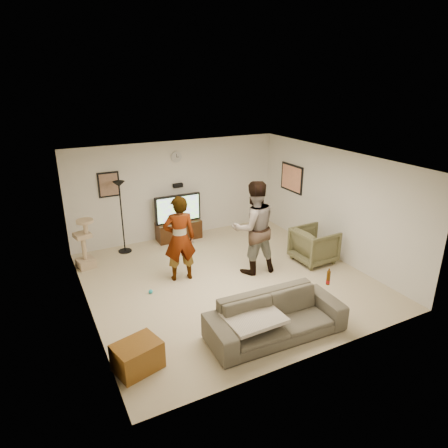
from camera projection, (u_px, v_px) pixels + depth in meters
name	position (u px, v px, depth m)	size (l,w,h in m)	color
floor	(227.00, 279.00, 8.32)	(5.50, 5.50, 0.02)	#C5B185
ceiling	(227.00, 160.00, 7.43)	(5.50, 5.50, 0.02)	white
wall_back	(177.00, 190.00, 10.16)	(5.50, 0.04, 2.50)	silver
wall_front	(318.00, 284.00, 5.59)	(5.50, 0.04, 2.50)	silver
wall_left	(83.00, 249.00, 6.69)	(0.04, 5.50, 2.50)	silver
wall_right	(334.00, 204.00, 9.05)	(0.04, 5.50, 2.50)	silver
wall_clock	(176.00, 157.00, 9.84)	(0.26, 0.26, 0.04)	silver
wall_speaker	(178.00, 185.00, 10.07)	(0.25, 0.10, 0.10)	black
picture_back	(109.00, 185.00, 9.29)	(0.42, 0.03, 0.52)	brown
picture_right	(292.00, 178.00, 10.29)	(0.03, 0.78, 0.62)	tan
tv_stand	(179.00, 230.00, 10.27)	(1.14, 0.45, 0.47)	black
console_box	(184.00, 243.00, 10.01)	(0.40, 0.30, 0.07)	beige
tv	(178.00, 209.00, 10.06)	(1.20, 0.08, 0.71)	black
tv_screen	(179.00, 209.00, 10.03)	(1.10, 0.01, 0.63)	#80EB3F
floor_lamp	(122.00, 218.00, 9.31)	(0.32, 0.32, 1.73)	black
cat_tree	(83.00, 244.00, 8.63)	(0.36, 0.36, 1.12)	tan
person_left	(180.00, 239.00, 8.03)	(0.66, 0.43, 1.80)	#9896A9
person_right	(254.00, 228.00, 8.31)	(0.98, 0.76, 2.01)	#2B3896
sofa	(276.00, 317.00, 6.43)	(2.27, 0.89, 0.66)	#4E493C
throw_blanket	(254.00, 318.00, 6.21)	(0.90, 0.70, 0.06)	beige
beer_bottle	(328.00, 278.00, 6.72)	(0.06, 0.06, 0.25)	#5A3206
armchair	(314.00, 245.00, 8.98)	(0.84, 0.87, 0.79)	brown
side_table	(137.00, 356.00, 5.71)	(0.64, 0.48, 0.43)	brown
toy_ball	(151.00, 292.00, 7.75)	(0.08, 0.08, 0.08)	#20A0B0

